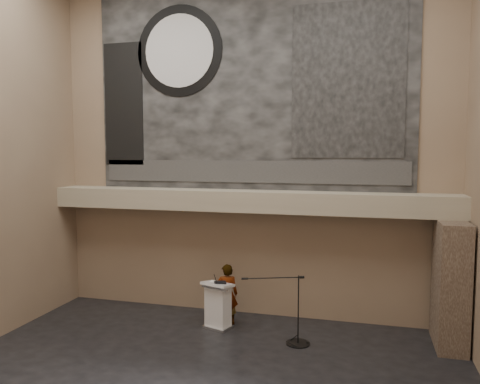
% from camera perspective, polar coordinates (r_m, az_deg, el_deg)
% --- Properties ---
extents(wall_back, '(10.00, 0.02, 8.50)m').
position_cam_1_polar(wall_back, '(11.75, 1.02, 5.44)').
color(wall_back, '#7E6650').
rests_on(wall_back, floor).
extents(wall_front, '(10.00, 0.02, 8.50)m').
position_cam_1_polar(wall_front, '(4.44, -25.04, 5.60)').
color(wall_front, '#7E6650').
rests_on(wall_front, floor).
extents(soffit, '(10.00, 0.80, 0.50)m').
position_cam_1_polar(soffit, '(11.43, 0.52, -1.08)').
color(soffit, gray).
rests_on(soffit, wall_back).
extents(sprinkler_left, '(0.04, 0.04, 0.06)m').
position_cam_1_polar(sprinkler_left, '(11.92, -7.01, -2.22)').
color(sprinkler_left, '#B2893D').
rests_on(sprinkler_left, soffit).
extents(sprinkler_right, '(0.04, 0.04, 0.06)m').
position_cam_1_polar(sprinkler_right, '(11.09, 10.01, -2.80)').
color(sprinkler_right, '#B2893D').
rests_on(sprinkler_right, soffit).
extents(banner, '(8.00, 0.05, 5.00)m').
position_cam_1_polar(banner, '(11.82, 0.99, 12.49)').
color(banner, black).
rests_on(banner, wall_back).
extents(banner_text_strip, '(7.76, 0.02, 0.55)m').
position_cam_1_polar(banner_text_strip, '(11.70, 0.93, 2.50)').
color(banner_text_strip, '#2F2F2F').
rests_on(banner_text_strip, banner).
extents(banner_clock_rim, '(2.30, 0.02, 2.30)m').
position_cam_1_polar(banner_clock_rim, '(12.51, -7.43, 16.68)').
color(banner_clock_rim, black).
rests_on(banner_clock_rim, banner).
extents(banner_clock_face, '(1.84, 0.02, 1.84)m').
position_cam_1_polar(banner_clock_face, '(12.49, -7.46, 16.70)').
color(banner_clock_face, silver).
rests_on(banner_clock_face, banner).
extents(banner_building_print, '(2.60, 0.02, 3.60)m').
position_cam_1_polar(banner_building_print, '(11.46, 12.99, 13.10)').
color(banner_building_print, black).
rests_on(banner_building_print, banner).
extents(banner_brick_print, '(1.10, 0.02, 3.20)m').
position_cam_1_polar(banner_brick_print, '(13.00, -14.00, 10.33)').
color(banner_brick_print, black).
rests_on(banner_brick_print, banner).
extents(stone_pier, '(0.60, 1.40, 2.70)m').
position_cam_1_polar(stone_pier, '(11.07, 24.26, -10.17)').
color(stone_pier, '#433429').
rests_on(stone_pier, floor).
extents(lectern, '(0.79, 0.67, 1.13)m').
position_cam_1_polar(lectern, '(11.28, -2.70, -13.66)').
color(lectern, silver).
rests_on(lectern, floor).
extents(binder, '(0.33, 0.30, 0.04)m').
position_cam_1_polar(binder, '(11.06, -2.45, -10.98)').
color(binder, black).
rests_on(binder, lectern).
extents(papers, '(0.26, 0.32, 0.00)m').
position_cam_1_polar(papers, '(11.15, -3.32, -10.92)').
color(papers, white).
rests_on(papers, lectern).
extents(speaker_person, '(0.62, 0.50, 1.47)m').
position_cam_1_polar(speaker_person, '(11.49, -1.62, -12.34)').
color(speaker_person, silver).
rests_on(speaker_person, floor).
extents(mic_stand, '(1.41, 0.69, 1.51)m').
position_cam_1_polar(mic_stand, '(10.62, 6.84, -16.78)').
color(mic_stand, black).
rests_on(mic_stand, floor).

